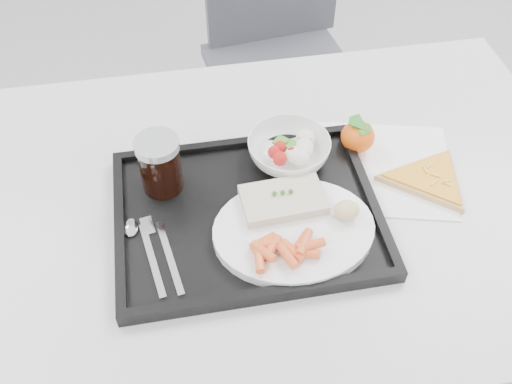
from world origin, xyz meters
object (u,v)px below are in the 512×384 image
(tray, at_px, (247,214))
(salad_bowl, at_px, (289,150))
(chair, at_px, (279,37))
(tangerine, at_px, (358,136))
(table, at_px, (268,219))
(cola_glass, at_px, (160,164))
(pizza_slice, at_px, (429,179))
(dinner_plate, at_px, (294,231))

(tray, height_order, salad_bowl, salad_bowl)
(chair, relative_size, salad_bowl, 6.11)
(tangerine, bearing_deg, chair, 89.71)
(table, height_order, cola_glass, cola_glass)
(cola_glass, bearing_deg, chair, 63.69)
(cola_glass, xyz_separation_m, tangerine, (0.37, 0.04, -0.04))
(chair, relative_size, pizza_slice, 3.90)
(dinner_plate, bearing_deg, pizza_slice, 16.80)
(pizza_slice, bearing_deg, table, 175.84)
(tray, bearing_deg, chair, 74.31)
(cola_glass, relative_size, tangerine, 1.45)
(tray, height_order, cola_glass, cola_glass)
(tray, height_order, dinner_plate, dinner_plate)
(dinner_plate, distance_m, salad_bowl, 0.18)
(table, height_order, salad_bowl, salad_bowl)
(tray, height_order, pizza_slice, tray)
(chair, bearing_deg, tangerine, -90.29)
(tray, bearing_deg, table, 44.13)
(table, distance_m, cola_glass, 0.23)
(dinner_plate, distance_m, tangerine, 0.25)
(chair, bearing_deg, table, -103.49)
(chair, height_order, dinner_plate, chair)
(tray, xyz_separation_m, tangerine, (0.23, 0.13, 0.03))
(table, relative_size, pizza_slice, 5.04)
(cola_glass, bearing_deg, salad_bowl, 6.04)
(salad_bowl, bearing_deg, chair, 79.12)
(table, bearing_deg, pizza_slice, -4.16)
(dinner_plate, bearing_deg, chair, 79.40)
(tray, relative_size, cola_glass, 4.17)
(dinner_plate, relative_size, salad_bowl, 1.78)
(tray, distance_m, pizza_slice, 0.34)
(chair, distance_m, dinner_plate, 0.95)
(tray, relative_size, dinner_plate, 1.67)
(table, relative_size, dinner_plate, 4.44)
(tray, bearing_deg, dinner_plate, -41.12)
(cola_glass, distance_m, tangerine, 0.38)
(salad_bowl, relative_size, tangerine, 2.05)
(cola_glass, height_order, tangerine, cola_glass)
(tangerine, bearing_deg, cola_glass, -173.63)
(tangerine, height_order, pizza_slice, tangerine)
(pizza_slice, bearing_deg, cola_glass, 172.22)
(tray, bearing_deg, tangerine, 28.90)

